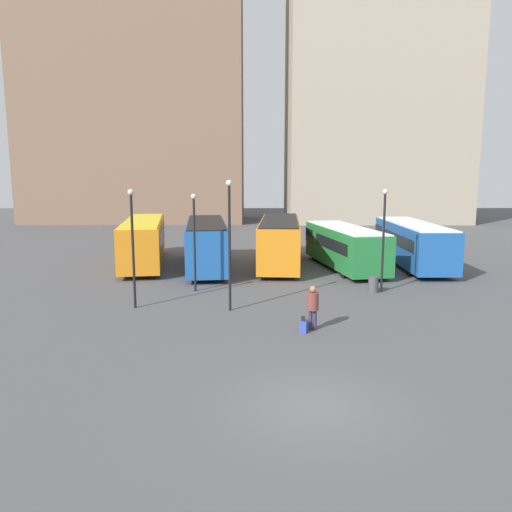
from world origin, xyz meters
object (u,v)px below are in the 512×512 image
at_px(bus_0, 144,240).
at_px(bus_1, 206,243).
at_px(bus_2, 280,240).
at_px(lamp_post_0, 133,239).
at_px(traveler, 313,304).
at_px(lamp_post_3, 384,232).
at_px(suitcase, 304,326).
at_px(bus_4, 412,243).
at_px(lamp_post_1, 194,234).
at_px(trash_bin, 373,284).
at_px(lamp_post_2, 229,235).
at_px(bus_3, 344,246).

height_order(bus_0, bus_1, bus_1).
xyz_separation_m(bus_2, lamp_post_0, (-7.33, -11.22, 1.54)).
xyz_separation_m(bus_0, lamp_post_0, (2.01, -11.40, 1.57)).
height_order(traveler, lamp_post_3, lamp_post_3).
bearing_deg(lamp_post_0, bus_0, 100.00).
height_order(suitcase, lamp_post_3, lamp_post_3).
relative_size(bus_4, traveler, 5.86).
xyz_separation_m(traveler, suitcase, (-0.38, -0.34, -0.82)).
height_order(bus_2, suitcase, bus_2).
relative_size(bus_2, lamp_post_3, 2.08).
height_order(bus_4, lamp_post_3, lamp_post_3).
xyz_separation_m(lamp_post_0, lamp_post_1, (2.43, 3.39, -0.18)).
distance_m(suitcase, trash_bin, 8.06).
distance_m(bus_1, lamp_post_0, 10.42).
relative_size(bus_2, traveler, 6.27).
bearing_deg(bus_0, trash_bin, -129.47).
xyz_separation_m(lamp_post_3, trash_bin, (-0.44, -0.04, -2.78)).
relative_size(traveler, suitcase, 2.56).
height_order(bus_0, trash_bin, bus_0).
distance_m(bus_4, lamp_post_0, 19.57).
height_order(bus_1, suitcase, bus_1).
bearing_deg(lamp_post_2, suitcase, -46.83).
xyz_separation_m(bus_3, trash_bin, (0.31, -6.91, -1.08)).
xyz_separation_m(bus_1, traveler, (5.48, -13.41, -0.63)).
xyz_separation_m(bus_4, lamp_post_3, (-4.00, -7.61, 1.60)).
bearing_deg(suitcase, lamp_post_2, 62.34).
height_order(bus_4, traveler, bus_4).
bearing_deg(lamp_post_0, bus_2, 56.84).
distance_m(lamp_post_3, trash_bin, 2.81).
xyz_separation_m(bus_0, suitcase, (9.51, -15.13, -1.44)).
relative_size(bus_0, bus_3, 1.15).
xyz_separation_m(bus_0, lamp_post_2, (6.47, -11.88, 1.78)).
xyz_separation_m(bus_0, bus_3, (13.57, -1.44, -0.19)).
bearing_deg(lamp_post_1, bus_3, 35.72).
bearing_deg(lamp_post_3, traveler, -124.34).
height_order(bus_0, bus_3, bus_0).
bearing_deg(lamp_post_3, bus_4, 62.27).
bearing_deg(lamp_post_2, bus_3, 55.78).
height_order(bus_2, lamp_post_2, lamp_post_2).
height_order(bus_0, bus_4, bus_0).
relative_size(bus_4, trash_bin, 12.40).
relative_size(bus_3, suitcase, 14.17).
xyz_separation_m(bus_3, lamp_post_3, (0.75, -6.87, 1.70)).
relative_size(bus_4, lamp_post_3, 1.95).
bearing_deg(bus_2, trash_bin, -147.15).
height_order(traveler, suitcase, traveler).
relative_size(bus_3, lamp_post_1, 1.92).
bearing_deg(trash_bin, lamp_post_1, 177.90).
bearing_deg(lamp_post_3, lamp_post_0, -165.92).
bearing_deg(bus_2, bus_4, -89.54).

